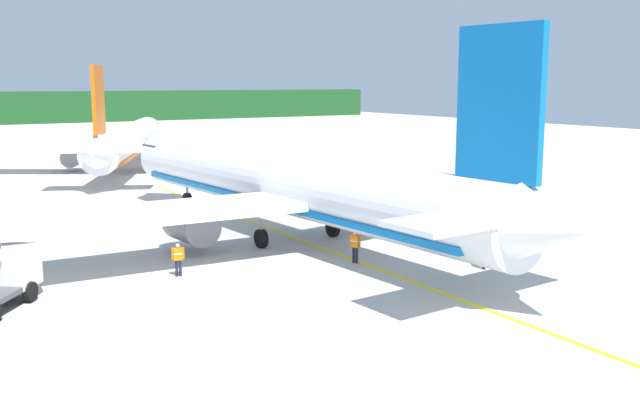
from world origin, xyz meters
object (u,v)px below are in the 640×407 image
Objects in this scene: airliner_foreground at (289,185)px; airliner_mid_apron at (127,142)px; cargo_container_near at (499,233)px; crew_loader_right at (484,250)px; crew_loader_left at (178,257)px; crew_marshaller at (355,244)px.

airliner_mid_apron is at bearing 87.50° from airliner_foreground.
cargo_container_near is 1.25× the size of crew_loader_right.
airliner_mid_apron is at bearing 76.48° from crew_loader_left.
cargo_container_near is 18.14m from crew_loader_left.
airliner_mid_apron is 17.14× the size of cargo_container_near.
airliner_foreground is 24.92× the size of crew_loader_right.
airliner_mid_apron is 21.46× the size of crew_loader_right.
crew_loader_left is at bearing 165.48° from crew_marshaller.
crew_loader_right is (4.97, -4.50, -0.03)m from crew_marshaller.
crew_marshaller is 6.71m from crew_loader_right.
airliner_foreground is at bearing 91.32° from crew_marshaller.
airliner_foreground is 7.33m from crew_marshaller.
crew_marshaller is at bearing -88.68° from airliner_foreground.
crew_loader_right is (5.13, -11.42, -2.40)m from airliner_foreground.
cargo_container_near is at bearing -11.74° from crew_marshaller.
crew_marshaller reaches higher than crew_loader_right.
cargo_container_near is 4.57m from crew_loader_right.
cargo_container_near is at bearing -81.58° from airliner_mid_apron.
crew_marshaller is 1.03× the size of crew_loader_left.
airliner_mid_apron is 20.89× the size of crew_marshaller.
crew_marshaller is 1.03× the size of crew_loader_right.
cargo_container_near is at bearing 36.13° from crew_loader_right.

